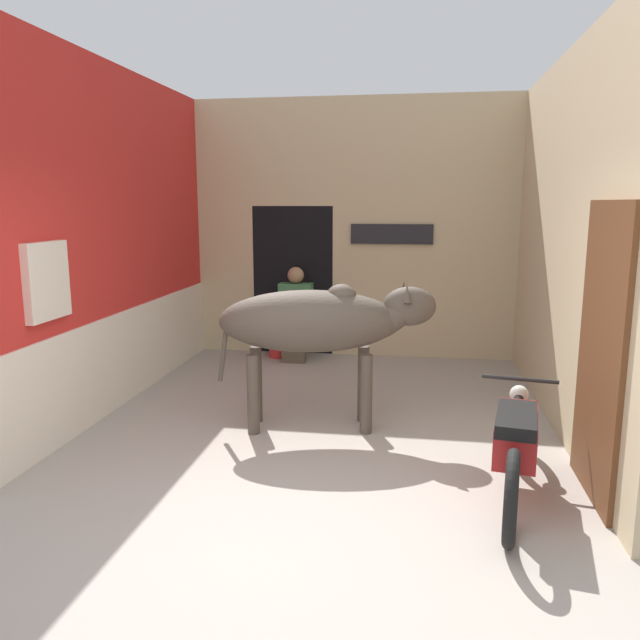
% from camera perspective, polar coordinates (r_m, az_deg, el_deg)
% --- Properties ---
extents(ground_plane, '(30.00, 30.00, 0.00)m').
position_cam_1_polar(ground_plane, '(4.25, -4.22, -18.64)').
color(ground_plane, '#9E9389').
extents(wall_left_shopfront, '(0.25, 4.81, 3.45)m').
position_cam_1_polar(wall_left_shopfront, '(6.77, -18.66, 6.63)').
color(wall_left_shopfront, red).
rests_on(wall_left_shopfront, ground_plane).
extents(wall_back_with_doorway, '(4.33, 0.93, 3.45)m').
position_cam_1_polar(wall_back_with_doorway, '(8.78, 1.15, 6.60)').
color(wall_back_with_doorway, '#C6B289').
rests_on(wall_back_with_doorway, ground_plane).
extents(wall_right_with_door, '(0.22, 4.81, 3.45)m').
position_cam_1_polar(wall_right_with_door, '(6.13, 22.10, 6.36)').
color(wall_right_with_door, '#C6B289').
rests_on(wall_right_with_door, ground_plane).
extents(cow, '(2.03, 0.87, 1.39)m').
position_cam_1_polar(cow, '(5.70, 0.03, -0.26)').
color(cow, '#4C4238').
rests_on(cow, ground_plane).
extents(motorcycle_near, '(0.60, 2.00, 0.73)m').
position_cam_1_polar(motorcycle_near, '(4.73, 17.45, -10.43)').
color(motorcycle_near, black).
rests_on(motorcycle_near, ground_plane).
extents(shopkeeper_seated, '(0.44, 0.34, 1.25)m').
position_cam_1_polar(shopkeeper_seated, '(8.26, -2.27, 0.74)').
color(shopkeeper_seated, brown).
rests_on(shopkeeper_seated, ground_plane).
extents(plastic_stool, '(0.37, 0.37, 0.45)m').
position_cam_1_polar(plastic_stool, '(8.54, -3.81, -1.79)').
color(plastic_stool, red).
rests_on(plastic_stool, ground_plane).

